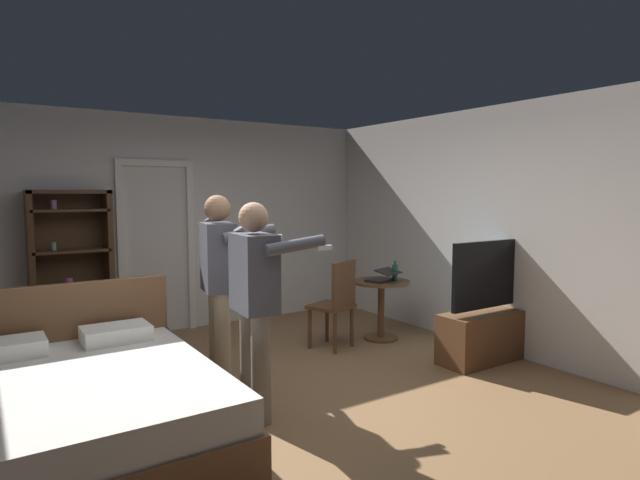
# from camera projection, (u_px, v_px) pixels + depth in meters

# --- Properties ---
(ground_plane) EXTENTS (6.04, 6.04, 0.00)m
(ground_plane) POSITION_uv_depth(u_px,v_px,m) (287.00, 401.00, 4.40)
(ground_plane) COLOR olive
(wall_back) EXTENTS (5.47, 0.12, 2.67)m
(wall_back) POSITION_uv_depth(u_px,v_px,m) (176.00, 224.00, 6.61)
(wall_back) COLOR silver
(wall_back) RESTS_ON ground_plane
(wall_right) EXTENTS (0.12, 5.73, 2.67)m
(wall_right) POSITION_uv_depth(u_px,v_px,m) (499.00, 229.00, 5.75)
(wall_right) COLOR silver
(wall_right) RESTS_ON ground_plane
(doorway_frame) EXTENTS (0.93, 0.08, 2.13)m
(doorway_frame) POSITION_uv_depth(u_px,v_px,m) (157.00, 235.00, 6.41)
(doorway_frame) COLOR white
(doorway_frame) RESTS_ON ground_plane
(bed) EXTENTS (1.69, 2.01, 1.02)m
(bed) POSITION_uv_depth(u_px,v_px,m) (80.00, 412.00, 3.46)
(bed) COLOR brown
(bed) RESTS_ON ground_plane
(bookshelf) EXTENTS (0.84, 0.32, 1.77)m
(bookshelf) POSITION_uv_depth(u_px,v_px,m) (71.00, 264.00, 5.77)
(bookshelf) COLOR #4C331E
(bookshelf) RESTS_ON ground_plane
(tv_flatscreen) EXTENTS (1.22, 0.40, 1.25)m
(tv_flatscreen) POSITION_uv_depth(u_px,v_px,m) (491.00, 325.00, 5.46)
(tv_flatscreen) COLOR brown
(tv_flatscreen) RESTS_ON ground_plane
(side_table) EXTENTS (0.67, 0.67, 0.70)m
(side_table) POSITION_uv_depth(u_px,v_px,m) (381.00, 300.00, 6.20)
(side_table) COLOR brown
(side_table) RESTS_ON ground_plane
(laptop) EXTENTS (0.40, 0.41, 0.15)m
(laptop) POSITION_uv_depth(u_px,v_px,m) (383.00, 277.00, 6.13)
(laptop) COLOR black
(laptop) RESTS_ON side_table
(bottle_on_table) EXTENTS (0.06, 0.06, 0.23)m
(bottle_on_table) POSITION_uv_depth(u_px,v_px,m) (395.00, 272.00, 6.18)
(bottle_on_table) COLOR #195630
(bottle_on_table) RESTS_ON side_table
(wooden_chair) EXTENTS (0.54, 0.54, 0.99)m
(wooden_chair) POSITION_uv_depth(u_px,v_px,m) (337.00, 301.00, 5.81)
(wooden_chair) COLOR brown
(wooden_chair) RESTS_ON ground_plane
(person_blue_shirt) EXTENTS (0.65, 0.60, 1.67)m
(person_blue_shirt) POSITION_uv_depth(u_px,v_px,m) (256.00, 295.00, 4.00)
(person_blue_shirt) COLOR gray
(person_blue_shirt) RESTS_ON ground_plane
(person_striped_shirt) EXTENTS (0.63, 0.62, 1.72)m
(person_striped_shirt) POSITION_uv_depth(u_px,v_px,m) (220.00, 277.00, 4.69)
(person_striped_shirt) COLOR tan
(person_striped_shirt) RESTS_ON ground_plane
(suitcase_dark) EXTENTS (0.47, 0.38, 0.37)m
(suitcase_dark) POSITION_uv_depth(u_px,v_px,m) (134.00, 343.00, 5.43)
(suitcase_dark) COLOR #1E2D38
(suitcase_dark) RESTS_ON ground_plane
(suitcase_small) EXTENTS (0.63, 0.40, 0.40)m
(suitcase_small) POSITION_uv_depth(u_px,v_px,m) (138.00, 353.00, 5.03)
(suitcase_small) COLOR #1E2D38
(suitcase_small) RESTS_ON ground_plane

